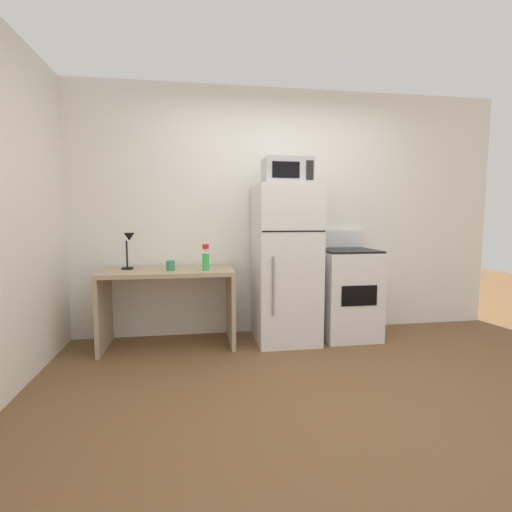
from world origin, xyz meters
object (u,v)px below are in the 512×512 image
Objects in this scene: desk_lamp at (129,245)px; oven_range at (347,292)px; spray_bottle at (206,260)px; coffee_mug at (171,266)px; microwave at (287,172)px; refrigerator at (286,264)px; desk at (168,292)px.

oven_range is (2.19, -0.07, -0.52)m from desk_lamp.
spray_bottle reaches higher than coffee_mug.
spray_bottle is at bearing -6.22° from coffee_mug.
microwave is at bearing 1.88° from coffee_mug.
microwave reaches higher than refrigerator.
desk_lamp is at bearing 165.86° from spray_bottle.
oven_range is at bearing 4.50° from spray_bottle.
coffee_mug reaches higher than desk.
coffee_mug is (0.40, -0.15, -0.19)m from desk_lamp.
refrigerator is at bearing 90.32° from microwave.
microwave is (0.80, 0.07, 0.84)m from spray_bottle.
refrigerator reaches higher than coffee_mug.
desk is 0.28m from coffee_mug.
microwave is at bearing 5.21° from spray_bottle.
coffee_mug is 1.13m from refrigerator.
desk is 0.59m from desk_lamp.
refrigerator reaches higher than oven_range.
coffee_mug is at bearing -69.02° from desk.
microwave is at bearing -4.13° from desk_lamp.
microwave is (1.53, -0.11, 0.70)m from desk_lamp.
spray_bottle is 0.16× the size of refrigerator.
spray_bottle is (0.73, -0.18, -0.14)m from desk_lamp.
oven_range reaches higher than desk.
oven_range is (1.80, 0.08, -0.33)m from coffee_mug.
desk_lamp is at bearing 175.87° from microwave.
desk is at bearing 178.98° from refrigerator.
microwave is at bearing -176.35° from oven_range.
refrigerator is (0.80, 0.09, -0.07)m from spray_bottle.
coffee_mug is at bearing -20.32° from desk_lamp.
microwave is 1.40m from oven_range.
refrigerator is 0.74m from oven_range.
oven_range is at bearing -1.77° from desk_lamp.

